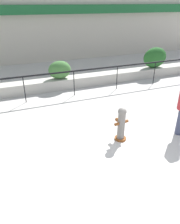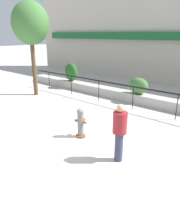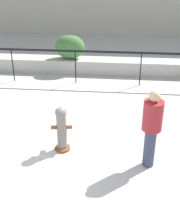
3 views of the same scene
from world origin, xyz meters
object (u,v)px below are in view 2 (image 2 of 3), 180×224
Objects in this scene: hedge_bush_1 at (138,86)px; fire_hydrant at (81,122)px; hedge_bush_0 at (71,72)px; street_tree at (30,24)px; pedestrian at (120,129)px.

fire_hydrant is (0.56, -5.02, -0.37)m from hedge_bush_1.
hedge_bush_0 reaches higher than hedge_bush_1.
hedge_bush_0 is 0.23× the size of street_tree.
hedge_bush_0 is 0.69× the size of pedestrian.
hedge_bush_1 is 0.62× the size of pedestrian.
street_tree reaches higher than pedestrian.
pedestrian reaches higher than fire_hydrant.
street_tree is at bearing 158.38° from fire_hydrant.
pedestrian is at bearing -19.40° from street_tree.
pedestrian reaches higher than hedge_bush_0.
pedestrian is (7.55, -5.42, -0.11)m from hedge_bush_0.
hedge_bush_0 is at bearing 81.47° from street_tree.
hedge_bush_1 is at bearing 0.00° from hedge_bush_0.
street_tree is (-6.04, 2.39, 3.47)m from fire_hydrant.
pedestrian is at bearing -65.54° from hedge_bush_1.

